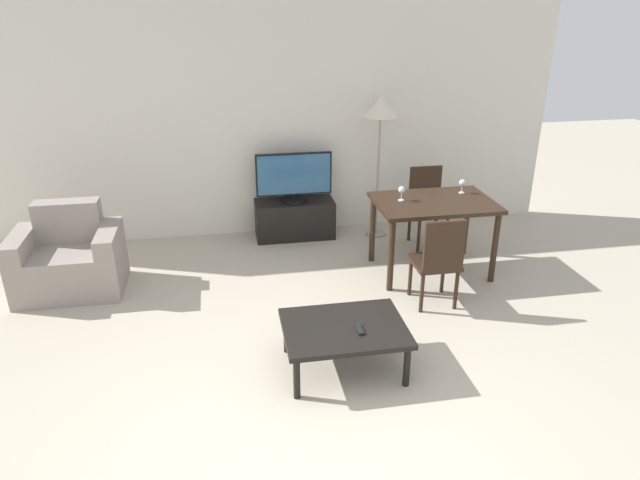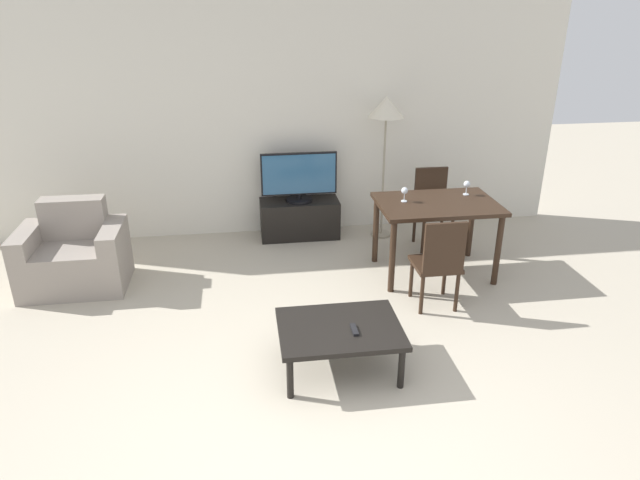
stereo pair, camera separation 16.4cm
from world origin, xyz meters
name	(u,v)px [view 1 (the left image)]	position (x,y,z in m)	size (l,w,h in m)	color
ground_plane	(316,458)	(0.00, 0.00, 0.00)	(18.00, 18.00, 0.00)	#B2A893
wall_back	(259,119)	(0.00, 3.78, 1.35)	(6.96, 0.06, 2.70)	silver
armchair	(70,261)	(-1.94, 2.59, 0.31)	(0.97, 0.68, 0.83)	gray
tv_stand	(295,219)	(0.36, 3.52, 0.22)	(0.91, 0.39, 0.44)	black
tv	(294,177)	(0.36, 3.51, 0.73)	(0.87, 0.30, 0.57)	black
coffee_table	(344,331)	(0.37, 0.88, 0.33)	(0.92, 0.69, 0.37)	black
dining_table	(433,211)	(1.60, 2.37, 0.66)	(1.17, 0.80, 0.77)	black
dining_chair_near	(438,259)	(1.40, 1.66, 0.48)	(0.40, 0.40, 0.88)	black
dining_chair_far	(427,203)	(1.81, 3.08, 0.48)	(0.40, 0.40, 0.88)	black
floor_lamp	(381,113)	(1.32, 3.41, 1.45)	(0.40, 0.40, 1.63)	gray
remote_primary	(359,329)	(0.46, 0.81, 0.38)	(0.04, 0.15, 0.02)	black
wine_glass_left	(402,191)	(1.28, 2.44, 0.87)	(0.07, 0.07, 0.15)	silver
wine_glass_center	(462,184)	(1.96, 2.55, 0.87)	(0.07, 0.07, 0.15)	silver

